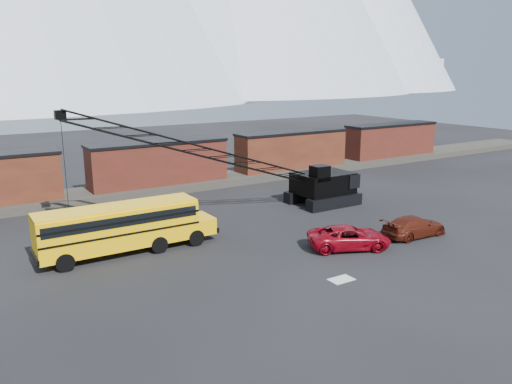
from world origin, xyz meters
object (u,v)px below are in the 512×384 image
(maroon_suv, at_px, (414,226))
(crawler_crane, at_px, (216,155))
(red_pickup, at_px, (349,237))
(school_bus, at_px, (124,226))

(maroon_suv, distance_m, crawler_crane, 15.56)
(red_pickup, bearing_deg, crawler_crane, 45.66)
(school_bus, relative_size, red_pickup, 2.14)
(maroon_suv, relative_size, crawler_crane, 0.21)
(red_pickup, relative_size, maroon_suv, 1.08)
(red_pickup, height_order, maroon_suv, red_pickup)
(crawler_crane, bearing_deg, school_bus, -156.68)
(school_bus, height_order, maroon_suv, school_bus)
(red_pickup, bearing_deg, maroon_suv, -71.46)
(school_bus, bearing_deg, crawler_crane, 23.32)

